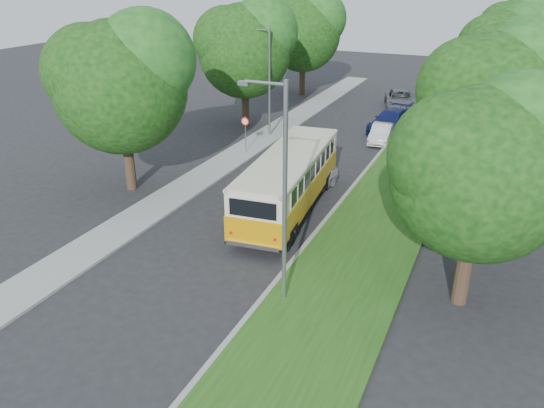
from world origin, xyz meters
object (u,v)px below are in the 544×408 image
at_px(car_silver, 314,179).
at_px(car_white, 381,133).
at_px(car_grey, 400,99).
at_px(car_blue, 391,121).
at_px(lamppost_near, 282,189).
at_px(lamppost_far, 268,79).
at_px(vintage_bus, 289,183).

distance_m(car_silver, car_white, 10.29).
relative_size(car_silver, car_grey, 0.70).
bearing_deg(car_blue, car_white, -80.28).
bearing_deg(car_grey, car_white, -100.24).
distance_m(lamppost_near, car_white, 20.92).
distance_m(car_blue, car_grey, 7.40).
xyz_separation_m(lamppost_far, car_grey, (6.87, 12.49, -3.36)).
bearing_deg(lamppost_far, lamppost_near, -64.29).
height_order(lamppost_far, car_blue, lamppost_far).
distance_m(lamppost_far, car_silver, 10.94).
bearing_deg(car_white, lamppost_far, -169.30).
xyz_separation_m(lamppost_far, car_white, (7.70, 2.05, -3.49)).
bearing_deg(lamppost_near, car_white, 93.36).
relative_size(car_white, car_grey, 0.70).
height_order(vintage_bus, car_white, vintage_bus).
distance_m(lamppost_near, lamppost_far, 20.53).
height_order(lamppost_far, car_grey, lamppost_far).
bearing_deg(car_silver, vintage_bus, -87.11).
relative_size(lamppost_far, vintage_bus, 0.74).
xyz_separation_m(lamppost_near, car_grey, (-2.04, 30.99, -3.62)).
bearing_deg(lamppost_far, car_silver, -51.87).
xyz_separation_m(lamppost_near, car_white, (-1.21, 20.55, -3.75)).
bearing_deg(car_silver, car_grey, 95.64).
distance_m(car_white, car_blue, 3.09).
distance_m(lamppost_far, vintage_bus, 13.08).
distance_m(lamppost_near, car_blue, 23.94).
relative_size(lamppost_far, car_white, 1.99).
bearing_deg(car_white, vintage_bus, -100.67).
relative_size(vintage_bus, car_blue, 1.93).
height_order(lamppost_far, car_silver, lamppost_far).
xyz_separation_m(car_blue, car_grey, (-0.83, 7.36, -0.02)).
relative_size(lamppost_near, car_blue, 1.51).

